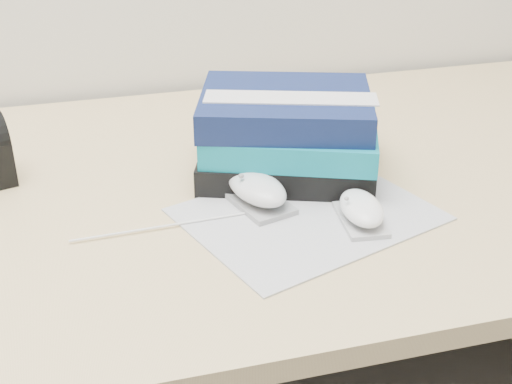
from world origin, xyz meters
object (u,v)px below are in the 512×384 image
object	(u,v)px
mouse_front	(361,210)
book_stack	(288,134)
desk	(256,280)
mouse_rear	(257,190)

from	to	relation	value
mouse_front	book_stack	world-z (taller)	book_stack
desk	mouse_front	world-z (taller)	mouse_front
mouse_front	book_stack	size ratio (longest dim) A/B	0.33
desk	mouse_rear	distance (m)	0.30
mouse_rear	mouse_front	xyz separation A→B (m)	(0.12, -0.09, -0.00)
mouse_rear	book_stack	distance (m)	0.12
desk	mouse_front	distance (m)	0.35
mouse_rear	mouse_front	distance (m)	0.15
book_stack	desk	bearing A→B (deg)	121.43
mouse_front	book_stack	bearing A→B (deg)	104.75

